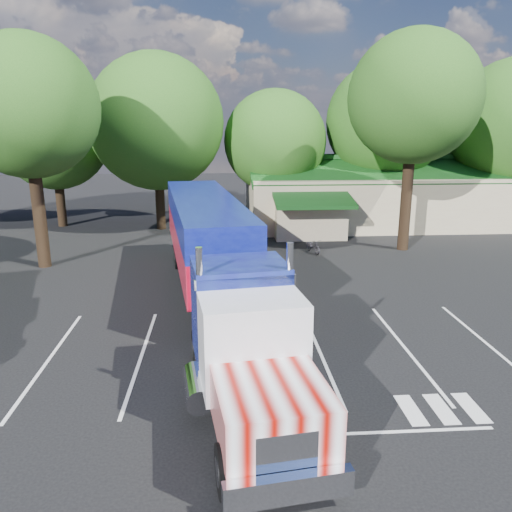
{
  "coord_description": "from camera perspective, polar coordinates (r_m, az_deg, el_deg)",
  "views": [
    {
      "loc": [
        -0.24,
        -22.42,
        8.04
      ],
      "look_at": [
        1.3,
        0.02,
        2.0
      ],
      "focal_mm": 35.0,
      "sensor_mm": 36.0,
      "label": 1
    }
  ],
  "objects": [
    {
      "name": "ground",
      "position": [
        23.82,
        -3.14,
        -4.72
      ],
      "size": [
        120.0,
        120.0,
        0.0
      ],
      "primitive_type": "plane",
      "color": "black",
      "rests_on": "ground"
    },
    {
      "name": "event_hall",
      "position": [
        42.98,
        15.19,
        6.72
      ],
      "size": [
        24.2,
        14.12,
        5.55
      ],
      "color": "tan",
      "rests_on": "ground"
    },
    {
      "name": "tree_row_b",
      "position": [
        42.2,
        -22.1,
        12.74
      ],
      "size": [
        8.4,
        8.4,
        11.35
      ],
      "color": "black",
      "rests_on": "ground"
    },
    {
      "name": "tree_row_c",
      "position": [
        38.91,
        -11.34,
        14.75
      ],
      "size": [
        10.0,
        10.0,
        13.05
      ],
      "color": "black",
      "rests_on": "ground"
    },
    {
      "name": "tree_row_d",
      "position": [
        40.17,
        2.18,
        12.95
      ],
      "size": [
        8.0,
        8.0,
        10.6
      ],
      "color": "black",
      "rests_on": "ground"
    },
    {
      "name": "tree_row_e",
      "position": [
        42.53,
        14.69,
        14.63
      ],
      "size": [
        9.6,
        9.6,
        12.9
      ],
      "color": "black",
      "rests_on": "ground"
    },
    {
      "name": "tree_near_left",
      "position": [
        30.22,
        -24.69,
        15.18
      ],
      "size": [
        7.6,
        7.6,
        12.65
      ],
      "color": "black",
      "rests_on": "ground"
    },
    {
      "name": "tree_near_right",
      "position": [
        33.1,
        17.62,
        16.83
      ],
      "size": [
        8.0,
        8.0,
        13.5
      ],
      "color": "black",
      "rests_on": "ground"
    },
    {
      "name": "semi_truck",
      "position": [
        21.58,
        -4.98,
        0.66
      ],
      "size": [
        5.94,
        22.99,
        4.78
      ],
      "rotation": [
        0.0,
        0.0,
        0.14
      ],
      "color": "black",
      "rests_on": "ground"
    },
    {
      "name": "woman",
      "position": [
        18.03,
        2.28,
        -8.59
      ],
      "size": [
        0.39,
        0.6,
        1.64
      ],
      "primitive_type": "imported",
      "rotation": [
        0.0,
        0.0,
        1.57
      ],
      "color": "black",
      "rests_on": "ground"
    },
    {
      "name": "bicycle",
      "position": [
        31.87,
        6.56,
        1.16
      ],
      "size": [
        1.09,
        1.81,
        0.9
      ],
      "primitive_type": "imported",
      "rotation": [
        0.0,
        0.0,
        0.31
      ],
      "color": "black",
      "rests_on": "ground"
    },
    {
      "name": "silver_sedan",
      "position": [
        37.5,
        4.18,
        3.81
      ],
      "size": [
        4.73,
        1.95,
        1.52
      ],
      "primitive_type": "imported",
      "rotation": [
        0.0,
        0.0,
        1.5
      ],
      "color": "#9D9FA4",
      "rests_on": "ground"
    }
  ]
}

